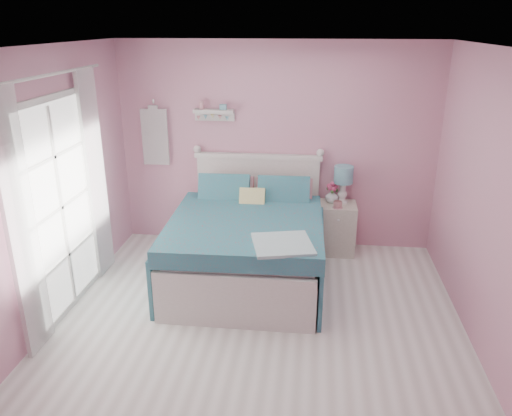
% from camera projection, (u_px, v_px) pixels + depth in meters
% --- Properties ---
extents(floor, '(4.50, 4.50, 0.00)m').
position_uv_depth(floor, '(255.00, 339.00, 4.68)').
color(floor, beige).
rests_on(floor, ground).
extents(room_shell, '(4.50, 4.50, 4.50)m').
position_uv_depth(room_shell, '(255.00, 177.00, 4.12)').
color(room_shell, pink).
rests_on(room_shell, floor).
extents(bed, '(1.70, 2.12, 1.22)m').
position_uv_depth(bed, '(248.00, 245.00, 5.67)').
color(bed, silver).
rests_on(bed, floor).
extents(nightstand, '(0.45, 0.44, 0.65)m').
position_uv_depth(nightstand, '(337.00, 228.00, 6.34)').
color(nightstand, beige).
rests_on(nightstand, floor).
extents(table_lamp, '(0.24, 0.24, 0.47)m').
position_uv_depth(table_lamp, '(343.00, 177.00, 6.18)').
color(table_lamp, white).
rests_on(table_lamp, nightstand).
extents(vase, '(0.19, 0.19, 0.17)m').
position_uv_depth(vase, '(332.00, 196.00, 6.26)').
color(vase, silver).
rests_on(vase, nightstand).
extents(teacup, '(0.13, 0.13, 0.09)m').
position_uv_depth(teacup, '(338.00, 205.00, 6.09)').
color(teacup, tan).
rests_on(teacup, nightstand).
extents(roses, '(0.14, 0.11, 0.12)m').
position_uv_depth(roses, '(332.00, 187.00, 6.21)').
color(roses, '#C74470').
rests_on(roses, vase).
extents(wall_shelf, '(0.50, 0.15, 0.25)m').
position_uv_depth(wall_shelf, '(214.00, 112.00, 6.19)').
color(wall_shelf, silver).
rests_on(wall_shelf, room_shell).
extents(hanging_dress, '(0.34, 0.03, 0.72)m').
position_uv_depth(hanging_dress, '(155.00, 137.00, 6.38)').
color(hanging_dress, white).
rests_on(hanging_dress, room_shell).
extents(french_door, '(0.04, 1.32, 2.16)m').
position_uv_depth(french_door, '(60.00, 208.00, 4.89)').
color(french_door, silver).
rests_on(french_door, floor).
extents(curtain_near, '(0.04, 0.40, 2.32)m').
position_uv_depth(curtain_near, '(21.00, 227.00, 4.15)').
color(curtain_near, white).
rests_on(curtain_near, floor).
extents(curtain_far, '(0.04, 0.40, 2.32)m').
position_uv_depth(curtain_far, '(96.00, 176.00, 5.54)').
color(curtain_far, white).
rests_on(curtain_far, floor).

